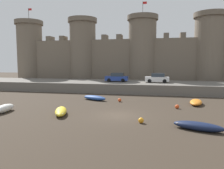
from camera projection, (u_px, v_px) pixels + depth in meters
The scene contains 13 objects.
ground_plane at pixel (118, 115), 21.21m from camera, with size 160.00×160.00×0.00m, color #382D23.
quay_road at pixel (137, 87), 39.28m from camera, with size 67.61×10.00×1.63m, color #666059.
castle at pixel (142, 55), 48.55m from camera, with size 62.35×6.74×18.35m.
rowboat_foreground_centre at pixel (94, 98), 29.80m from camera, with size 3.89×2.56×0.64m.
rowboat_foreground_right at pixel (61, 111), 21.45m from camera, with size 2.36×3.76×0.67m.
rowboat_midflat_right at pixel (4, 108), 22.45m from camera, with size 1.20×3.12×0.80m.
rowboat_near_channel_right at pixel (198, 126), 16.47m from camera, with size 3.87×2.25×0.64m.
rowboat_near_channel_left at pixel (196, 102), 26.56m from camera, with size 2.04×3.75×0.60m.
mooring_buoy_near_channel at pixel (120, 100), 28.51m from camera, with size 0.46×0.46×0.46m, color #E04C1E.
mooring_buoy_near_shore at pixel (141, 120), 18.43m from camera, with size 0.48×0.48×0.48m, color orange.
mooring_buoy_off_centre at pixel (177, 107), 24.25m from camera, with size 0.46×0.46×0.46m, color #E04C1E.
car_quay_east at pixel (117, 77), 40.03m from camera, with size 4.15×1.97×1.62m.
car_quay_west at pixel (157, 78), 38.30m from camera, with size 4.15×1.97×1.62m.
Camera 1 is at (3.80, -20.47, 5.10)m, focal length 35.00 mm.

